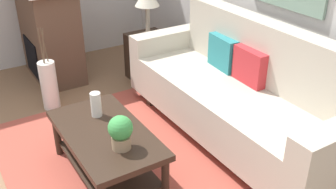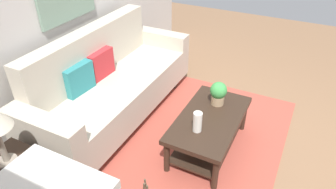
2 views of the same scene
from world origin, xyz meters
name	(u,v)px [view 2 (image 2 of 2)]	position (x,y,z in m)	size (l,w,h in m)	color
ground_plane	(240,158)	(0.00, 0.00, 0.00)	(9.36, 9.36, 0.00)	#8C6647
wall_back	(60,3)	(0.00, 2.18, 1.35)	(5.36, 0.10, 2.70)	silver
area_rug	(197,143)	(0.00, 0.50, 0.01)	(2.60, 1.77, 0.01)	#B24C3D
couch	(111,85)	(0.05, 1.65, 0.43)	(2.42, 0.84, 1.08)	beige
throw_pillow_teal	(79,79)	(-0.33, 1.77, 0.68)	(0.36, 0.12, 0.32)	teal
throw_pillow_crimson	(101,64)	(0.05, 1.77, 0.68)	(0.36, 0.12, 0.32)	red
coffee_table	(209,126)	(-0.02, 0.37, 0.31)	(1.10, 0.60, 0.43)	#332319
tabletop_vase	(197,122)	(-0.28, 0.41, 0.53)	(0.09, 0.09, 0.21)	white
potted_plant_tabletop	(218,93)	(0.24, 0.38, 0.57)	(0.18, 0.18, 0.26)	tan
side_table	(17,185)	(-1.46, 1.56, 0.28)	(0.44, 0.44, 0.56)	#332319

